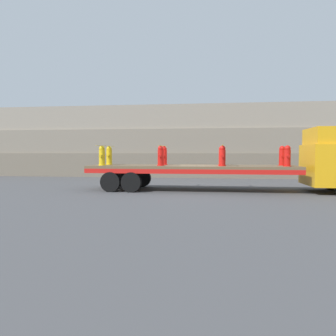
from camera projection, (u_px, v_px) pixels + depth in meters
The scene contains 15 objects.
ground_plane at pixel (192, 190), 15.28m from camera, with size 120.00×120.00×0.00m, color #474749.
rock_cliff at pixel (199, 141), 23.90m from camera, with size 60.00×3.30×5.12m.
truck_cab at pixel (334, 160), 14.38m from camera, with size 2.20×2.69×2.84m.
flatbed_trailer at pixel (176, 170), 15.33m from camera, with size 9.51×2.53×1.16m.
fire_hydrant_yellow_near_0 at pixel (102, 156), 15.23m from camera, with size 0.34×0.55×0.91m.
fire_hydrant_yellow_far_0 at pixel (109, 156), 16.28m from camera, with size 0.34×0.55×0.91m.
fire_hydrant_red_near_1 at pixel (161, 156), 14.86m from camera, with size 0.34×0.55×0.91m.
fire_hydrant_red_far_1 at pixel (164, 156), 15.91m from camera, with size 0.34×0.55×0.91m.
fire_hydrant_red_near_2 at pixel (222, 156), 14.49m from camera, with size 0.34×0.55×0.91m.
fire_hydrant_red_far_2 at pixel (222, 156), 15.54m from camera, with size 0.34×0.55×0.91m.
fire_hydrant_red_near_3 at pixel (287, 156), 14.12m from camera, with size 0.34×0.55×0.91m.
fire_hydrant_red_far_3 at pixel (282, 156), 15.17m from camera, with size 0.34×0.55×0.91m.
cargo_strap_rear at pixel (106, 146), 15.73m from camera, with size 0.05×2.62×0.01m.
cargo_strap_middle at pixel (162, 146), 15.36m from camera, with size 0.05×2.62×0.01m.
cargo_strap_front at pixel (222, 146), 14.99m from camera, with size 0.05×2.62×0.01m.
Camera 1 is at (0.93, -15.22, 1.77)m, focal length 35.00 mm.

